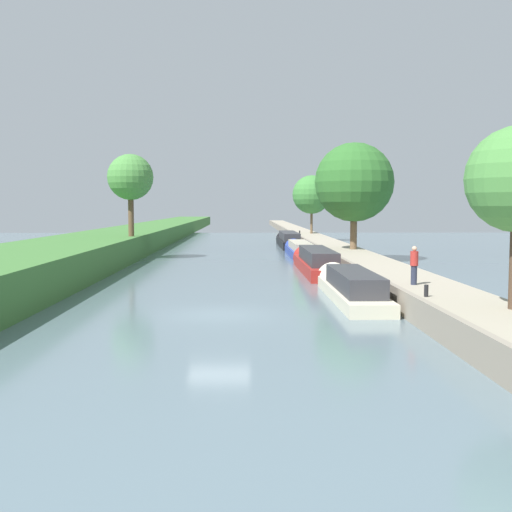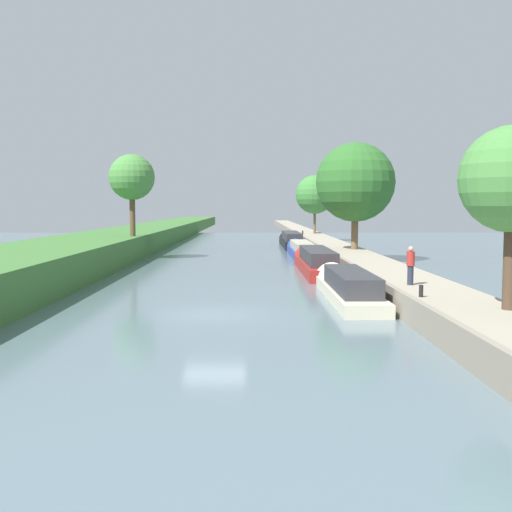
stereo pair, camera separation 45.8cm
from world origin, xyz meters
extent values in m
plane|color=slate|center=(0.00, 0.00, 0.00)|extent=(160.00, 160.00, 0.00)
cube|color=#9E937F|center=(9.01, 0.00, 0.50)|extent=(3.06, 260.00, 1.00)
cube|color=gray|center=(7.35, 0.00, 0.53)|extent=(0.25, 260.00, 1.05)
cube|color=beige|center=(6.03, 3.86, 0.28)|extent=(1.97, 10.25, 0.56)
cube|color=#333338|center=(6.03, 3.35, 0.99)|extent=(1.61, 7.18, 0.85)
cone|color=beige|center=(6.03, 9.58, 0.28)|extent=(1.87, 1.18, 1.87)
cube|color=maroon|center=(5.81, 16.21, 0.37)|extent=(2.05, 12.43, 0.75)
cube|color=#333338|center=(5.81, 15.59, 1.17)|extent=(1.68, 8.70, 0.86)
cone|color=maroon|center=(5.81, 23.04, 0.37)|extent=(1.95, 1.23, 1.95)
cube|color=#283D93|center=(5.86, 29.47, 0.35)|extent=(1.82, 11.76, 0.70)
cube|color=#B2A893|center=(5.86, 28.88, 1.01)|extent=(1.50, 8.23, 0.62)
cone|color=#283D93|center=(5.86, 35.90, 0.35)|extent=(1.73, 1.09, 1.73)
cube|color=black|center=(5.89, 43.41, 0.40)|extent=(2.04, 13.85, 0.79)
cube|color=#333338|center=(5.89, 42.72, 1.20)|extent=(1.68, 9.69, 0.82)
cone|color=black|center=(5.89, 50.94, 0.40)|extent=(1.94, 1.23, 1.94)
cylinder|color=#4C3828|center=(9.88, -4.82, 2.64)|extent=(0.47, 0.47, 3.27)
cylinder|color=brown|center=(9.63, 24.02, 2.78)|extent=(0.53, 0.53, 3.56)
sphere|color=#2D6628|center=(9.63, 24.02, 6.26)|extent=(6.19, 6.19, 6.19)
cylinder|color=brown|center=(9.46, 53.21, 2.78)|extent=(0.31, 0.31, 3.55)
sphere|color=#3D7F38|center=(9.46, 53.21, 5.88)|extent=(4.83, 4.83, 4.83)
cylinder|color=brown|center=(-8.22, 26.15, 3.83)|extent=(0.46, 0.46, 3.79)
sphere|color=#47843D|center=(-8.22, 26.15, 6.75)|extent=(3.72, 3.72, 3.72)
cylinder|color=#282D42|center=(8.29, 1.58, 1.41)|extent=(0.26, 0.26, 0.82)
cylinder|color=#B22D28|center=(8.29, 1.58, 2.13)|extent=(0.34, 0.34, 0.62)
sphere|color=tan|center=(8.29, 1.58, 2.55)|extent=(0.22, 0.22, 0.22)
cylinder|color=black|center=(7.78, -2.00, 1.23)|extent=(0.16, 0.16, 0.45)
cylinder|color=black|center=(7.78, 51.01, 1.23)|extent=(0.16, 0.16, 0.45)
camera|label=1|loc=(1.02, -24.77, 4.33)|focal=43.64mm
camera|label=2|loc=(1.48, -24.78, 4.33)|focal=43.64mm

